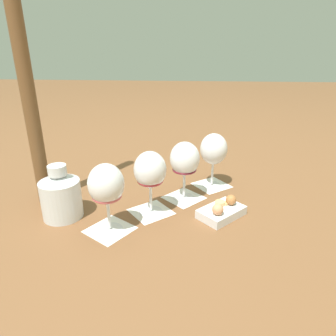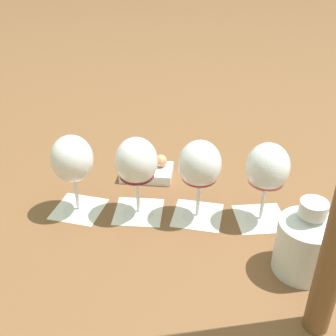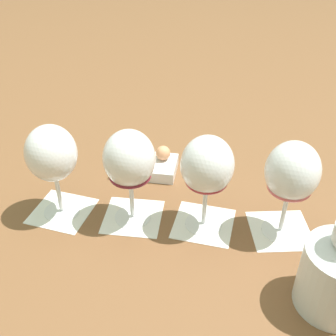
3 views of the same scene
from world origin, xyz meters
name	(u,v)px [view 1 (image 1 of 3)]	position (x,y,z in m)	size (l,w,h in m)	color
ground_plane	(167,204)	(0.00, 0.00, 0.00)	(8.00, 8.00, 0.00)	brown
tasting_card_0	(110,230)	(-0.17, 0.15, 0.00)	(0.16, 0.16, 0.00)	white
tasting_card_1	(151,212)	(-0.06, 0.05, 0.00)	(0.16, 0.16, 0.00)	white
tasting_card_2	(184,198)	(0.05, -0.06, 0.00)	(0.16, 0.16, 0.00)	white
tasting_card_3	(212,185)	(0.16, -0.16, 0.00)	(0.16, 0.16, 0.00)	white
wine_glass_0	(106,187)	(-0.17, 0.15, 0.14)	(0.10, 0.10, 0.20)	white
wine_glass_1	(150,172)	(-0.06, 0.05, 0.14)	(0.10, 0.10, 0.20)	white
wine_glass_2	(185,161)	(0.05, -0.06, 0.14)	(0.10, 0.10, 0.20)	white
wine_glass_3	(214,151)	(0.16, -0.16, 0.14)	(0.10, 0.10, 0.20)	white
ceramic_vase	(61,195)	(-0.10, 0.31, 0.07)	(0.12, 0.12, 0.17)	silver
snack_dish	(222,211)	(-0.06, -0.18, 0.02)	(0.16, 0.16, 0.06)	silver
umbrella_pole	(21,55)	(-0.01, 0.41, 0.46)	(0.04, 0.04, 0.93)	brown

